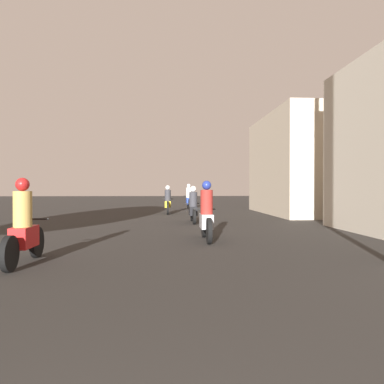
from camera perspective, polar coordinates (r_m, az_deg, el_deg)
motorcycle_red at (r=7.39m, az=-24.26°, el=-5.20°), size 0.60×1.89×1.56m
motorcycle_silver at (r=9.75m, az=2.21°, el=-3.75°), size 0.60×1.92×1.56m
motorcycle_black at (r=14.68m, az=0.17°, el=-2.40°), size 0.60×1.96×1.44m
motorcycle_yellow at (r=19.67m, az=-3.72°, el=-1.59°), size 0.60×1.98×1.49m
motorcycle_blue at (r=23.94m, az=-0.51°, el=-1.08°), size 0.60×2.01×1.61m
building_right_far at (r=20.76m, az=17.27°, el=3.97°), size 4.58×7.82×5.16m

